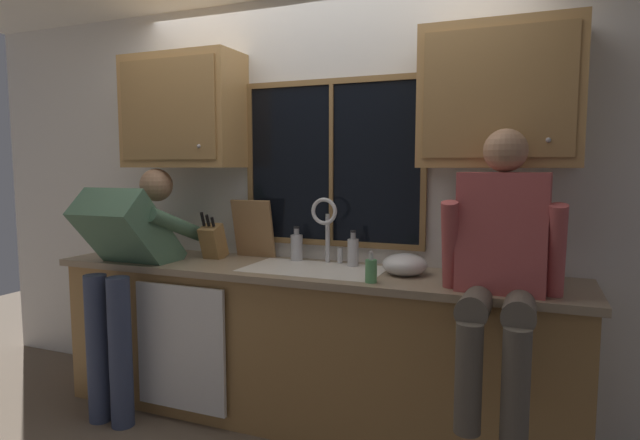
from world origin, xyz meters
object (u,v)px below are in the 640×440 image
Objects in this scene: mixing_bowl at (405,265)px; bottle_green_glass at (353,252)px; knife_block at (213,242)px; bottle_tall_clear at (297,247)px; cutting_board at (253,229)px; soap_dispenser at (371,270)px; person_standing at (128,261)px; person_sitting_on_counter at (501,256)px.

bottle_green_glass is (-0.34, 0.12, 0.03)m from mixing_bowl.
knife_block reaches higher than mixing_bowl.
knife_block is 1.32× the size of mixing_bowl.
mixing_bowl is 1.13× the size of bottle_tall_clear.
cutting_board is 2.32× the size of soap_dispenser.
bottle_tall_clear is (-0.39, 0.04, 0.00)m from bottle_green_glass.
mixing_bowl is (1.62, 0.32, 0.04)m from person_standing.
person_sitting_on_counter is at bearing -21.14° from bottle_tall_clear.
bottle_green_glass is at bearing 152.90° from person_sitting_on_counter.
person_sitting_on_counter is at bearing -17.35° from cutting_board.
bottle_green_glass reaches higher than soap_dispenser.
person_sitting_on_counter is 5.16× the size of mixing_bowl.
person_sitting_on_counter is 1.61m from cutting_board.
person_sitting_on_counter is at bearing 0.33° from person_standing.
knife_block is at bearing -147.49° from cutting_board.
person_sitting_on_counter is at bearing -31.49° from mixing_bowl.
cutting_board is 1.77× the size of bottle_tall_clear.
knife_block is 1.25m from mixing_bowl.
mixing_bowl is (1.25, -0.03, -0.05)m from knife_block.
bottle_green_glass reaches higher than mixing_bowl.
person_sitting_on_counter reaches higher than soap_dispenser.
person_sitting_on_counter is 3.92× the size of knife_block.
bottle_green_glass is (1.28, 0.44, 0.07)m from person_standing.
knife_block is 1.96× the size of soap_dispenser.
bottle_tall_clear is (0.31, -0.01, -0.10)m from cutting_board.
cutting_board is (0.59, 0.49, 0.17)m from person_standing.
person_sitting_on_counter is 0.61m from mixing_bowl.
bottle_tall_clear reaches higher than bottle_green_glass.
cutting_board is at bearing 162.65° from person_sitting_on_counter.
person_sitting_on_counter is 5.90× the size of bottle_green_glass.
mixing_bowl is 1.49× the size of soap_dispenser.
knife_block is 1.17m from soap_dispenser.
soap_dispenser is 0.44m from bottle_green_glass.
bottle_tall_clear is (-1.23, 0.48, -0.10)m from person_sitting_on_counter.
cutting_board is at bearing 178.98° from bottle_tall_clear.
person_standing is at bearing -177.50° from soap_dispenser.
knife_block is at bearing -174.44° from bottle_green_glass.
cutting_board is at bearing 170.60° from mixing_bowl.
mixing_bowl is at bearing -12.89° from bottle_tall_clear.
person_standing is 2.13m from person_sitting_on_counter.
knife_block is 0.91m from bottle_green_glass.
person_standing is 0.52m from knife_block.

